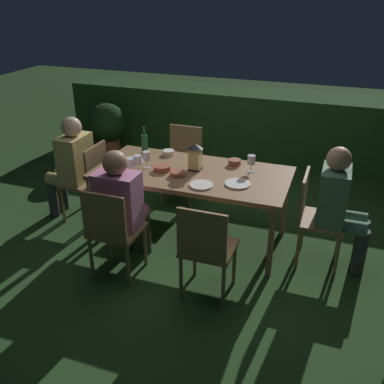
% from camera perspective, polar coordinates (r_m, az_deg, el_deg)
% --- Properties ---
extents(ground_plane, '(16.00, 16.00, 0.00)m').
position_cam_1_polar(ground_plane, '(4.52, 0.00, -5.92)').
color(ground_plane, '#26471E').
extents(dining_table, '(1.87, 0.90, 0.74)m').
position_cam_1_polar(dining_table, '(4.19, 0.00, 2.07)').
color(dining_table, olive).
rests_on(dining_table, ground).
extents(chair_side_left_a, '(0.42, 0.40, 0.87)m').
position_cam_1_polar(chair_side_left_a, '(3.77, -10.45, -4.81)').
color(chair_side_left_a, '#937047').
rests_on(chair_side_left_a, ground).
extents(person_in_pink, '(0.38, 0.47, 1.15)m').
position_cam_1_polar(person_in_pink, '(3.84, -9.22, -1.47)').
color(person_in_pink, '#C675A3').
rests_on(person_in_pink, ground).
extents(chair_head_near, '(0.40, 0.42, 0.87)m').
position_cam_1_polar(chair_head_near, '(4.77, -13.52, 1.75)').
color(chair_head_near, '#937047').
rests_on(chair_head_near, ground).
extents(person_in_mustard, '(0.48, 0.38, 1.15)m').
position_cam_1_polar(person_in_mustard, '(4.82, -15.67, 3.70)').
color(person_in_mustard, tan).
rests_on(person_in_mustard, ground).
extents(chair_side_left_b, '(0.42, 0.40, 0.87)m').
position_cam_1_polar(chair_side_left_b, '(3.47, 1.87, -7.30)').
color(chair_side_left_b, '#937047').
rests_on(chair_side_left_b, ground).
extents(chair_side_right_a, '(0.42, 0.40, 0.87)m').
position_cam_1_polar(chair_side_right_a, '(5.14, -1.26, 4.26)').
color(chair_side_right_a, '#937047').
rests_on(chair_side_right_a, ground).
extents(chair_head_far, '(0.40, 0.42, 0.87)m').
position_cam_1_polar(chair_head_far, '(4.08, 15.88, -2.87)').
color(chair_head_far, '#937047').
rests_on(chair_head_far, ground).
extents(person_in_green, '(0.48, 0.38, 1.15)m').
position_cam_1_polar(person_in_green, '(4.01, 18.90, -1.39)').
color(person_in_green, '#4C7A5B').
rests_on(person_in_green, ground).
extents(lantern_centerpiece, '(0.15, 0.15, 0.27)m').
position_cam_1_polar(lantern_centerpiece, '(4.16, 0.44, 4.87)').
color(lantern_centerpiece, black).
rests_on(lantern_centerpiece, dining_table).
extents(green_bottle_on_table, '(0.07, 0.07, 0.29)m').
position_cam_1_polar(green_bottle_on_table, '(4.61, -6.27, 6.37)').
color(green_bottle_on_table, '#1E5B2D').
rests_on(green_bottle_on_table, dining_table).
extents(wine_glass_a, '(0.08, 0.08, 0.17)m').
position_cam_1_polar(wine_glass_a, '(4.08, -8.19, 3.70)').
color(wine_glass_a, silver).
rests_on(wine_glass_a, dining_table).
extents(wine_glass_b, '(0.08, 0.08, 0.17)m').
position_cam_1_polar(wine_glass_b, '(4.23, -6.01, 4.66)').
color(wine_glass_b, silver).
rests_on(wine_glass_b, dining_table).
extents(wine_glass_c, '(0.08, 0.08, 0.17)m').
position_cam_1_polar(wine_glass_c, '(4.15, -7.17, 4.14)').
color(wine_glass_c, silver).
rests_on(wine_glass_c, dining_table).
extents(wine_glass_d, '(0.08, 0.08, 0.17)m').
position_cam_1_polar(wine_glass_d, '(4.15, 7.84, 4.14)').
color(wine_glass_d, silver).
rests_on(wine_glass_d, dining_table).
extents(plate_a, '(0.22, 0.22, 0.01)m').
position_cam_1_polar(plate_a, '(4.45, -7.92, 4.12)').
color(plate_a, white).
rests_on(plate_a, dining_table).
extents(plate_b, '(0.23, 0.23, 0.01)m').
position_cam_1_polar(plate_b, '(3.92, 6.04, 1.09)').
color(plate_b, white).
rests_on(plate_b, dining_table).
extents(plate_c, '(0.21, 0.21, 0.01)m').
position_cam_1_polar(plate_c, '(3.87, 1.23, 0.92)').
color(plate_c, white).
rests_on(plate_c, dining_table).
extents(bowl_olives, '(0.12, 0.12, 0.05)m').
position_cam_1_polar(bowl_olives, '(4.59, -3.13, 5.26)').
color(bowl_olives, silver).
rests_on(bowl_olives, dining_table).
extents(bowl_bread, '(0.12, 0.12, 0.05)m').
position_cam_1_polar(bowl_bread, '(4.34, 5.64, 3.97)').
color(bowl_bread, '#9E5138').
rests_on(bowl_bread, dining_table).
extents(bowl_salad, '(0.15, 0.15, 0.04)m').
position_cam_1_polar(bowl_salad, '(4.07, -1.86, 2.48)').
color(bowl_salad, '#9E5138').
rests_on(bowl_salad, dining_table).
extents(bowl_dip, '(0.16, 0.16, 0.05)m').
position_cam_1_polar(bowl_dip, '(4.19, -3.95, 3.21)').
color(bowl_dip, '#9E5138').
rests_on(bowl_dip, dining_table).
extents(hedge_backdrop, '(5.55, 0.74, 0.96)m').
position_cam_1_polar(hedge_backdrop, '(6.57, 7.59, 8.91)').
color(hedge_backdrop, '#234C1E').
rests_on(hedge_backdrop, ground).
extents(potted_plant_by_hedge, '(0.56, 0.56, 0.83)m').
position_cam_1_polar(potted_plant_by_hedge, '(6.47, -11.10, 8.40)').
color(potted_plant_by_hedge, '#9E5133').
rests_on(potted_plant_by_hedge, ground).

